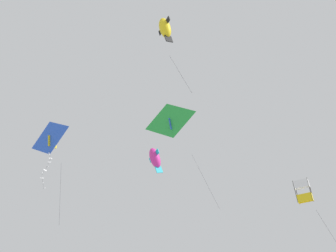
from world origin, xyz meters
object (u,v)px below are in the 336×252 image
at_px(kite_delta_highest, 171,121).
at_px(kite_delta_near_left, 51,139).
at_px(kite_box_near_right, 303,191).
at_px(kite_fish_mid_left, 165,28).
at_px(kite_fish_low_drifter, 155,158).

xyz_separation_m(kite_delta_highest, kite_delta_near_left, (-6.74, 2.33, -3.42)).
height_order(kite_box_near_right, kite_fish_mid_left, kite_fish_mid_left).
bearing_deg(kite_delta_near_left, kite_delta_highest, 60.07).
relative_size(kite_fish_low_drifter, kite_delta_near_left, 0.24).
xyz_separation_m(kite_fish_low_drifter, kite_fish_mid_left, (-1.36, -2.31, 6.81)).
xyz_separation_m(kite_fish_low_drifter, kite_delta_highest, (3.14, 2.40, 5.55)).
height_order(kite_box_near_right, kite_fish_low_drifter, kite_fish_low_drifter).
bearing_deg(kite_fish_low_drifter, kite_box_near_right, 79.08).
xyz_separation_m(kite_delta_near_left, kite_fish_mid_left, (2.25, -7.04, 4.68)).
bearing_deg(kite_fish_mid_left, kite_delta_highest, 149.46).
height_order(kite_delta_near_left, kite_fish_mid_left, kite_fish_mid_left).
relative_size(kite_delta_highest, kite_fish_mid_left, 1.39).
xyz_separation_m(kite_fish_low_drifter, kite_delta_near_left, (-3.60, 4.73, 2.13)).
relative_size(kite_box_near_right, kite_fish_mid_left, 0.80).
height_order(kite_fish_low_drifter, kite_delta_near_left, kite_delta_near_left).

